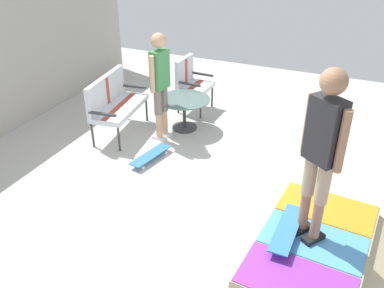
{
  "coord_description": "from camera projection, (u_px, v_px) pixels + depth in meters",
  "views": [
    {
      "loc": [
        -3.91,
        -1.65,
        3.43
      ],
      "look_at": [
        0.53,
        0.29,
        0.7
      ],
      "focal_mm": 39.11,
      "sensor_mm": 36.0,
      "label": 1
    }
  ],
  "objects": [
    {
      "name": "person_skater",
      "position": [
        323.0,
        145.0,
        3.76
      ],
      "size": [
        0.36,
        0.41,
        1.79
      ],
      "color": "black",
      "rests_on": "skate_ramp"
    },
    {
      "name": "skateboard_by_bench",
      "position": [
        151.0,
        155.0,
        6.51
      ],
      "size": [
        0.82,
        0.35,
        0.1
      ],
      "color": "#3372B2",
      "rests_on": "ground_plane"
    },
    {
      "name": "person_watching",
      "position": [
        160.0,
        79.0,
        6.69
      ],
      "size": [
        0.48,
        0.28,
        1.8
      ],
      "color": "silver",
      "rests_on": "ground_plane"
    },
    {
      "name": "skateboard_on_ramp",
      "position": [
        287.0,
        229.0,
        4.23
      ],
      "size": [
        0.8,
        0.22,
        0.1
      ],
      "color": "#3372B2",
      "rests_on": "skate_ramp"
    },
    {
      "name": "ground_plane",
      "position": [
        196.0,
        217.0,
        5.41
      ],
      "size": [
        12.0,
        12.0,
        0.1
      ],
      "primitive_type": "cube",
      "color": "beige"
    },
    {
      "name": "patio_bench",
      "position": [
        113.0,
        100.0,
        7.07
      ],
      "size": [
        1.31,
        0.7,
        1.02
      ],
      "color": "#38383D",
      "rests_on": "ground_plane"
    },
    {
      "name": "patio_chair_near_house",
      "position": [
        190.0,
        79.0,
        7.93
      ],
      "size": [
        0.64,
        0.57,
        1.02
      ],
      "color": "#38383D",
      "rests_on": "ground_plane"
    },
    {
      "name": "patio_table",
      "position": [
        184.0,
        108.0,
        7.3
      ],
      "size": [
        0.9,
        0.9,
        0.57
      ],
      "color": "#38383D",
      "rests_on": "ground_plane"
    },
    {
      "name": "skate_ramp",
      "position": [
        313.0,
        260.0,
        4.33
      ],
      "size": [
        1.92,
        1.89,
        0.52
      ],
      "color": "tan",
      "rests_on": "ground_plane"
    }
  ]
}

